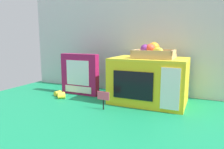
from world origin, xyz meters
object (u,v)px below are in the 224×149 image
(toy_microwave, at_px, (149,80))
(cookie_set_box, at_px, (80,74))
(price_sign, at_px, (103,98))
(loose_toy_banana, at_px, (60,95))
(food_groups_crate, at_px, (153,53))

(toy_microwave, bearing_deg, cookie_set_box, -178.82)
(price_sign, height_order, loose_toy_banana, price_sign)
(toy_microwave, distance_m, food_groups_crate, 0.17)
(cookie_set_box, bearing_deg, price_sign, -37.49)
(price_sign, bearing_deg, loose_toy_banana, 164.31)
(food_groups_crate, xyz_separation_m, cookie_set_box, (-0.50, -0.01, -0.16))
(price_sign, distance_m, loose_toy_banana, 0.39)
(cookie_set_box, xyz_separation_m, price_sign, (0.29, -0.23, -0.07))
(cookie_set_box, distance_m, loose_toy_banana, 0.19)
(food_groups_crate, xyz_separation_m, price_sign, (-0.21, -0.23, -0.23))
(toy_microwave, bearing_deg, food_groups_crate, -4.81)
(cookie_set_box, relative_size, loose_toy_banana, 2.37)
(price_sign, bearing_deg, toy_microwave, 51.23)
(toy_microwave, xyz_separation_m, food_groups_crate, (0.02, -0.00, 0.17))
(food_groups_crate, distance_m, cookie_set_box, 0.53)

